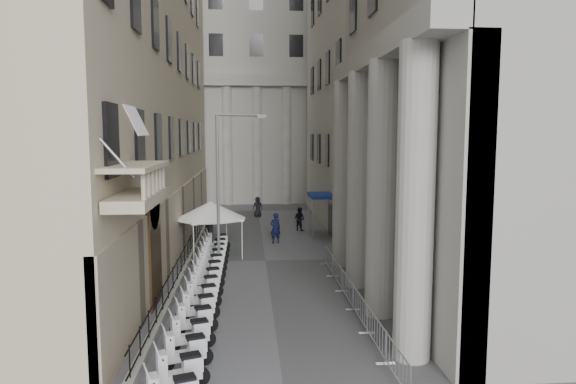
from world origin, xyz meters
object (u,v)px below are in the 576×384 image
pedestrian_a (275,228)px  pedestrian_b (299,219)px  security_tent (220,211)px  info_kiosk (209,235)px  street_lamp (224,179)px

pedestrian_a → pedestrian_b: pedestrian_a is taller
security_tent → pedestrian_b: bearing=56.4°
security_tent → pedestrian_a: 5.43m
security_tent → info_kiosk: security_tent is taller
info_kiosk → pedestrian_a: pedestrian_a is taller
street_lamp → pedestrian_a: (3.02, 6.99, -3.89)m
pedestrian_b → pedestrian_a: bearing=104.4°
info_kiosk → pedestrian_a: (4.20, 1.75, 0.07)m
security_tent → info_kiosk: size_ratio=2.19×
street_lamp → pedestrian_a: bearing=51.0°
pedestrian_a → info_kiosk: bearing=2.7°
security_tent → pedestrian_b: security_tent is taller
pedestrian_a → pedestrian_b: (2.03, 4.28, -0.12)m
info_kiosk → pedestrian_b: 8.67m
info_kiosk → pedestrian_a: 4.55m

